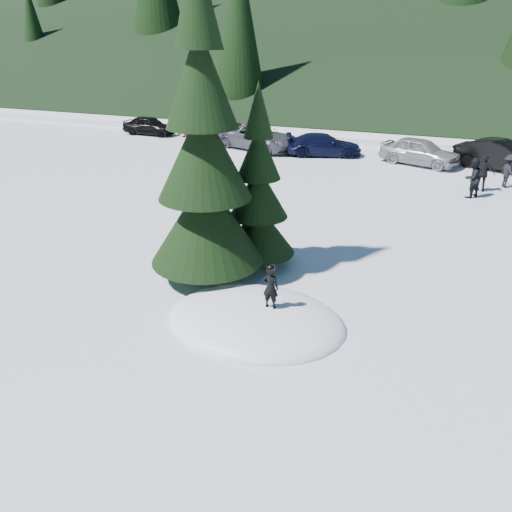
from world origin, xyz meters
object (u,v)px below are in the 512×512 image
at_px(child_skier, 271,287).
at_px(car_1, 210,126).
at_px(car_4, 420,151).
at_px(car_3, 324,145).
at_px(adult_0, 472,178).
at_px(car_0, 149,125).
at_px(adult_2, 508,171).
at_px(spruce_tall, 204,165).
at_px(spruce_short, 258,198).
at_px(adult_1, 483,173).
at_px(car_2, 260,137).
at_px(car_5, 501,155).

bearing_deg(child_skier, car_1, -58.61).
height_order(child_skier, car_4, child_skier).
bearing_deg(car_1, child_skier, -155.39).
bearing_deg(child_skier, car_3, -77.68).
relative_size(child_skier, adult_0, 0.62).
bearing_deg(car_0, car_3, -97.71).
bearing_deg(adult_2, car_1, 45.02).
relative_size(spruce_tall, car_4, 2.03).
bearing_deg(adult_0, car_4, -115.09).
relative_size(car_1, car_3, 1.02).
bearing_deg(car_1, car_0, 95.49).
distance_m(spruce_short, adult_0, 11.52).
height_order(spruce_tall, adult_1, spruce_tall).
bearing_deg(adult_0, adult_1, -163.16).
height_order(adult_0, car_3, adult_0).
distance_m(adult_0, car_1, 18.51).
relative_size(car_0, car_4, 0.88).
distance_m(spruce_short, car_3, 15.46).
bearing_deg(adult_2, car_0, 50.36).
xyz_separation_m(spruce_short, car_1, (-10.60, 17.98, -1.38)).
distance_m(child_skier, car_3, 18.77).
bearing_deg(spruce_short, adult_2, 57.88).
distance_m(adult_2, car_4, 5.14).
xyz_separation_m(car_1, car_2, (4.59, -2.50, 0.00)).
distance_m(car_1, car_3, 9.05).
height_order(car_0, car_5, car_5).
xyz_separation_m(car_0, car_1, (4.34, 0.83, 0.09)).
xyz_separation_m(spruce_short, car_4, (3.39, 15.04, -1.38)).
xyz_separation_m(car_0, car_4, (18.33, -2.11, 0.08)).
distance_m(adult_1, car_2, 13.27).
distance_m(adult_2, car_2, 13.99).
distance_m(adult_1, adult_2, 1.53).
distance_m(adult_1, car_0, 22.28).
bearing_deg(car_2, adult_1, -89.84).
xyz_separation_m(child_skier, car_4, (1.83, 18.20, -0.29)).
xyz_separation_m(adult_2, car_4, (-4.15, 3.03, -0.03)).
bearing_deg(car_0, child_skier, -140.35).
height_order(spruce_tall, car_2, spruce_tall).
relative_size(adult_2, car_3, 0.35).
bearing_deg(adult_1, adult_2, -124.40).
bearing_deg(adult_1, car_1, -11.67).
xyz_separation_m(adult_1, car_1, (-17.05, 7.05, -0.09)).
bearing_deg(spruce_tall, adult_1, 58.85).
distance_m(adult_0, car_4, 5.88).
relative_size(spruce_tall, car_1, 1.95).
bearing_deg(adult_2, car_3, 44.31).
bearing_deg(spruce_tall, car_4, 75.05).
bearing_deg(spruce_tall, child_skier, -34.50).
bearing_deg(car_3, spruce_short, 169.79).
bearing_deg(car_0, car_5, -93.97).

